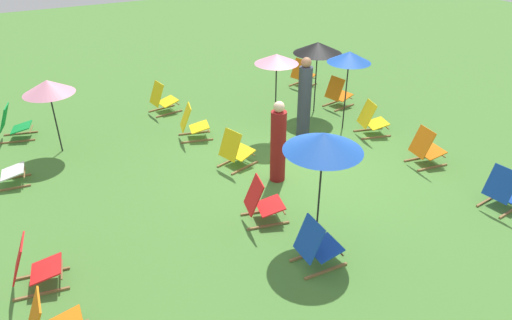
{
  "coord_description": "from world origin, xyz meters",
  "views": [
    {
      "loc": [
        -7.0,
        4.9,
        4.93
      ],
      "look_at": [
        0.0,
        1.2,
        0.5
      ],
      "focal_mm": 32.73,
      "sensor_mm": 36.0,
      "label": 1
    }
  ],
  "objects": [
    {
      "name": "ground_plane",
      "position": [
        0.0,
        0.0,
        0.0
      ],
      "size": [
        40.0,
        40.0,
        0.0
      ],
      "primitive_type": "plane",
      "color": "#477A33"
    },
    {
      "name": "deckchair_0",
      "position": [
        -2.56,
        1.52,
        0.37
      ],
      "size": [
        0.5,
        0.77,
        0.83
      ],
      "rotation": [
        0.0,
        0.0,
        -0.02
      ],
      "color": "olive",
      "rests_on": "ground"
    },
    {
      "name": "deckchair_1",
      "position": [
        -1.05,
        5.35,
        0.37
      ],
      "size": [
        0.58,
        0.82,
        0.83
      ],
      "rotation": [
        0.0,
        0.0,
        -0.15
      ],
      "color": "olive",
      "rests_on": "ground"
    },
    {
      "name": "deckchair_2",
      "position": [
        -1.17,
        1.7,
        0.37
      ],
      "size": [
        0.62,
        0.84,
        0.83
      ],
      "rotation": [
        0.0,
        0.0,
        -0.21
      ],
      "color": "olive",
      "rests_on": "ground"
    },
    {
      "name": "deckchair_3",
      "position": [
        -1.03,
        -2.3,
        0.37
      ],
      "size": [
        0.56,
        0.81,
        0.83
      ],
      "rotation": [
        0.0,
        0.0,
        -0.12
      ],
      "color": "olive",
      "rests_on": "ground"
    },
    {
      "name": "deckchair_4",
      "position": [
        4.24,
        1.73,
        0.37
      ],
      "size": [
        0.59,
        0.82,
        0.83
      ],
      "rotation": [
        0.0,
        0.0,
        0.15
      ],
      "color": "olive",
      "rests_on": "ground"
    },
    {
      "name": "deckchair_6",
      "position": [
        2.44,
        1.59,
        0.37
      ],
      "size": [
        0.64,
        0.85,
        0.83
      ],
      "rotation": [
        0.0,
        0.0,
        -0.23
      ],
      "color": "olive",
      "rests_on": "ground"
    },
    {
      "name": "deckchair_8",
      "position": [
        0.77,
        1.28,
        0.37
      ],
      "size": [
        0.68,
        0.87,
        0.83
      ],
      "rotation": [
        0.0,
        0.0,
        0.3
      ],
      "color": "olive",
      "rests_on": "ground"
    },
    {
      "name": "deckchair_9",
      "position": [
        2.42,
        -2.58,
        0.37
      ],
      "size": [
        0.61,
        0.84,
        0.83
      ],
      "rotation": [
        0.0,
        0.0,
        0.19
      ],
      "color": "olive",
      "rests_on": "ground"
    },
    {
      "name": "deckchair_10",
      "position": [
        -2.84,
        -2.33,
        0.37
      ],
      "size": [
        0.57,
        0.81,
        0.83
      ],
      "rotation": [
        0.0,
        0.0,
        0.13
      ],
      "color": "olive",
      "rests_on": "ground"
    },
    {
      "name": "deckchair_11",
      "position": [
        4.36,
        5.29,
        0.37
      ],
      "size": [
        0.64,
        0.85,
        0.83
      ],
      "rotation": [
        0.0,
        0.0,
        -0.23
      ],
      "color": "olive",
      "rests_on": "ground"
    },
    {
      "name": "deckchair_12",
      "position": [
        4.23,
        -2.6,
        0.37
      ],
      "size": [
        0.67,
        0.86,
        0.83
      ],
      "rotation": [
        0.0,
        0.0,
        0.28
      ],
      "color": "olive",
      "rests_on": "ground"
    },
    {
      "name": "deckchair_13",
      "position": [
        0.63,
        -2.23,
        0.37
      ],
      "size": [
        0.65,
        0.85,
        0.83
      ],
      "rotation": [
        0.0,
        0.0,
        -0.25
      ],
      "color": "olive",
      "rests_on": "ground"
    },
    {
      "name": "deckchair_14",
      "position": [
        2.21,
        5.6,
        0.37
      ],
      "size": [
        0.55,
        0.8,
        0.83
      ],
      "rotation": [
        0.0,
        0.0,
        -0.1
      ],
      "color": "olive",
      "rests_on": "ground"
    },
    {
      "name": "umbrella_0",
      "position": [
        2.43,
        -1.83,
        1.71
      ],
      "size": [
        1.22,
        1.22,
        1.85
      ],
      "color": "black",
      "rests_on": "ground"
    },
    {
      "name": "umbrella_1",
      "position": [
        1.23,
        -1.86,
        1.79
      ],
      "size": [
        1.01,
        1.01,
        1.92
      ],
      "color": "black",
      "rests_on": "ground"
    },
    {
      "name": "umbrella_2",
      "position": [
        1.78,
        -0.26,
        1.82
      ],
      "size": [
        1.0,
        1.0,
        1.94
      ],
      "color": "black",
      "rests_on": "ground"
    },
    {
      "name": "umbrella_3",
      "position": [
        3.19,
        4.43,
        1.51
      ],
      "size": [
        1.07,
        1.07,
        1.66
      ],
      "color": "black",
      "rests_on": "ground"
    },
    {
      "name": "umbrella_4",
      "position": [
        -1.95,
        1.08,
        1.74
      ],
      "size": [
        1.24,
        1.24,
        1.9
      ],
      "color": "black",
      "rests_on": "ground"
    },
    {
      "name": "person_0",
      "position": [
        -0.1,
        0.77,
        0.79
      ],
      "size": [
        0.34,
        0.34,
        1.68
      ],
      "rotation": [
        0.0,
        0.0,
        6.17
      ],
      "color": "maroon",
      "rests_on": "ground"
    },
    {
      "name": "person_1",
      "position": [
        1.33,
        -0.76,
        0.91
      ],
      "size": [
        0.4,
        0.4,
        1.91
      ],
      "rotation": [
        0.0,
        0.0,
        0.38
      ],
      "color": "#333847",
      "rests_on": "ground"
    }
  ]
}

